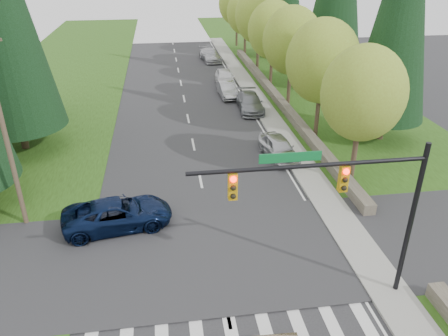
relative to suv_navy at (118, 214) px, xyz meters
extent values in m
cube|color=#254211|center=(17.66, 9.00, -0.73)|extent=(14.00, 110.00, 0.06)
cube|color=#254211|center=(-8.34, 9.00, -0.73)|extent=(14.00, 110.00, 0.06)
cube|color=#28282B|center=(4.66, -3.00, -0.76)|extent=(120.00, 8.00, 0.10)
cube|color=gray|center=(11.56, 11.00, -0.70)|extent=(1.80, 80.00, 0.13)
cube|color=gray|center=(10.71, 11.00, -0.70)|extent=(0.20, 80.00, 0.13)
cube|color=#4C4438|center=(13.26, 19.00, -0.41)|extent=(0.70, 40.00, 0.70)
cylinder|color=black|center=(11.86, -6.50, 2.64)|extent=(0.20, 0.20, 6.80)
cylinder|color=black|center=(7.56, -6.50, 5.44)|extent=(8.60, 0.16, 0.16)
cube|color=#0C662D|center=(6.86, -6.45, 5.79)|extent=(2.20, 0.04, 0.35)
cube|color=#BF8C0C|center=(8.86, -6.50, 4.84)|extent=(0.32, 0.24, 1.00)
sphere|color=#FF0C05|center=(8.86, -6.64, 5.19)|extent=(0.22, 0.22, 0.22)
cube|color=#BF8C0C|center=(4.86, -6.50, 4.84)|extent=(0.32, 0.24, 1.00)
sphere|color=#FF0C05|center=(4.86, -6.64, 5.19)|extent=(0.22, 0.22, 0.22)
cylinder|color=#473828|center=(-4.84, 1.00, 4.24)|extent=(0.24, 0.24, 10.00)
cylinder|color=#38281C|center=(13.86, 3.00, 1.62)|extent=(0.32, 0.32, 4.76)
ellipsoid|color=olive|center=(13.86, 3.00, 4.85)|extent=(4.80, 4.80, 5.52)
cylinder|color=#38281C|center=(13.96, 10.00, 1.70)|extent=(0.32, 0.32, 4.93)
ellipsoid|color=olive|center=(13.96, 10.00, 5.04)|extent=(5.20, 5.20, 5.98)
cylinder|color=#38281C|center=(13.76, 17.00, 1.76)|extent=(0.32, 0.32, 5.04)
ellipsoid|color=olive|center=(13.76, 17.00, 5.18)|extent=(5.00, 5.00, 5.75)
cylinder|color=#38281C|center=(13.86, 24.00, 1.64)|extent=(0.32, 0.32, 4.82)
ellipsoid|color=olive|center=(13.86, 24.00, 4.91)|extent=(5.00, 5.00, 5.75)
cylinder|color=#38281C|center=(13.96, 31.00, 1.81)|extent=(0.32, 0.32, 5.15)
ellipsoid|color=olive|center=(13.96, 31.00, 5.31)|extent=(5.40, 5.40, 6.21)
cylinder|color=#38281C|center=(13.76, 38.00, 1.59)|extent=(0.32, 0.32, 4.70)
ellipsoid|color=olive|center=(13.76, 38.00, 4.78)|extent=(4.80, 4.80, 5.52)
cylinder|color=#38281C|center=(13.86, 45.00, 1.73)|extent=(0.32, 0.32, 4.98)
ellipsoid|color=olive|center=(13.86, 45.00, 5.11)|extent=(5.20, 5.20, 5.98)
cylinder|color=#38281C|center=(-7.34, 11.00, 0.24)|extent=(0.50, 0.50, 2.00)
cylinder|color=#38281C|center=(-9.34, 17.00, 0.24)|extent=(0.50, 0.50, 2.00)
cylinder|color=#38281C|center=(18.66, 9.00, 0.24)|extent=(0.50, 0.50, 2.00)
cone|color=black|center=(18.66, 9.00, 9.04)|extent=(5.44, 5.44, 16.00)
cylinder|color=#38281C|center=(19.66, 23.00, 0.24)|extent=(0.50, 0.50, 2.00)
cylinder|color=#38281C|center=(18.66, 37.00, 0.24)|extent=(0.50, 0.50, 2.00)
imported|color=#0B1737|center=(0.00, 0.00, 0.00)|extent=(5.84, 3.38, 1.53)
imported|color=silver|center=(10.26, 6.94, -0.01)|extent=(2.30, 4.59, 1.50)
imported|color=gray|center=(10.26, 16.77, -0.03)|extent=(2.28, 5.13, 1.46)
imported|color=#9E9EA2|center=(8.86, 21.05, -0.07)|extent=(1.69, 4.30, 1.39)
imported|color=silver|center=(9.21, 25.00, 0.05)|extent=(2.26, 4.93, 1.64)
imported|color=#B0B0B5|center=(8.95, 36.11, -0.02)|extent=(2.69, 5.37, 1.50)
camera|label=1|loc=(2.69, -19.42, 12.18)|focal=35.00mm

